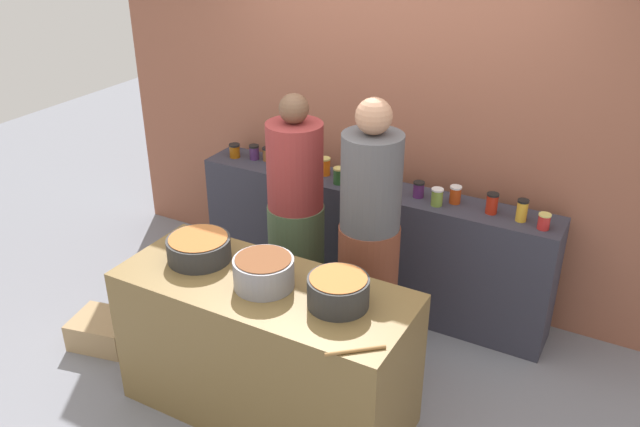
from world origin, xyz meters
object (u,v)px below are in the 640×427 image
object	(u,v)px
preserve_jar_11	(455,195)
preserve_jar_0	(235,151)
cooking_pot_center	(264,272)
cooking_pot_right	(338,291)
preserve_jar_3	(285,156)
preserve_jar_12	(492,203)
preserve_jar_14	(544,221)
preserve_jar_5	(325,166)
preserve_jar_4	(304,162)
preserve_jar_7	(357,179)
preserve_jar_1	(254,152)
preserve_jar_9	(419,189)
cooking_pot_left	(199,249)
wooden_spoon	(356,351)
bread_crate	(104,330)
cook_with_tongs	(296,229)
preserve_jar_13	(522,210)
preserve_jar_2	(267,154)
cook_in_cap	(369,250)
preserve_jar_6	(339,176)
preserve_jar_8	(389,186)
preserve_jar_10	(437,197)

from	to	relation	value
preserve_jar_11	preserve_jar_0	bearing A→B (deg)	-178.70
cooking_pot_center	cooking_pot_right	world-z (taller)	cooking_pot_center
preserve_jar_3	preserve_jar_11	distance (m)	1.37
preserve_jar_12	preserve_jar_14	world-z (taller)	preserve_jar_12
preserve_jar_3	preserve_jar_14	size ratio (longest dim) A/B	1.26
preserve_jar_5	preserve_jar_11	xyz separation A→B (m)	(1.00, 0.00, -0.01)
preserve_jar_4	cooking_pot_center	bearing A→B (deg)	-68.02
preserve_jar_7	cooking_pot_center	size ratio (longest dim) A/B	0.35
preserve_jar_1	preserve_jar_9	distance (m)	1.38
preserve_jar_9	preserve_jar_7	bearing A→B (deg)	-172.69
cooking_pot_left	cooking_pot_right	size ratio (longest dim) A/B	1.14
cooking_pot_right	preserve_jar_0	bearing A→B (deg)	140.07
preserve_jar_5	wooden_spoon	xyz separation A→B (m)	(1.10, -1.71, -0.10)
wooden_spoon	bread_crate	size ratio (longest dim) A/B	0.73
cook_with_tongs	preserve_jar_13	bearing A→B (deg)	21.34
preserve_jar_11	preserve_jar_12	world-z (taller)	preserve_jar_12
preserve_jar_0	preserve_jar_1	xyz separation A→B (m)	(0.16, 0.04, 0.00)
preserve_jar_7	preserve_jar_2	bearing A→B (deg)	172.02
preserve_jar_7	preserve_jar_3	bearing A→B (deg)	169.36
preserve_jar_4	preserve_jar_14	bearing A→B (deg)	-3.36
preserve_jar_0	wooden_spoon	world-z (taller)	preserve_jar_0
cooking_pot_left	preserve_jar_13	bearing A→B (deg)	40.68
cooking_pot_left	wooden_spoon	size ratio (longest dim) A/B	1.25
cook_in_cap	cooking_pot_left	bearing A→B (deg)	-137.71
preserve_jar_1	cooking_pot_right	xyz separation A→B (m)	(1.47, -1.40, -0.01)
preserve_jar_13	cooking_pot_left	distance (m)	2.04
preserve_jar_11	preserve_jar_14	world-z (taller)	preserve_jar_11
preserve_jar_4	bread_crate	world-z (taller)	preserve_jar_4
preserve_jar_3	preserve_jar_9	bearing A→B (deg)	-3.58
preserve_jar_6	preserve_jar_12	size ratio (longest dim) A/B	0.88
cooking_pot_left	preserve_jar_3	bearing A→B (deg)	101.07
preserve_jar_5	bread_crate	world-z (taller)	preserve_jar_5
cooking_pot_right	wooden_spoon	world-z (taller)	cooking_pot_right
preserve_jar_1	cook_with_tongs	xyz separation A→B (m)	(0.72, -0.58, -0.22)
preserve_jar_3	preserve_jar_2	bearing A→B (deg)	-176.30
preserve_jar_14	preserve_jar_4	bearing A→B (deg)	176.64
preserve_jar_1	preserve_jar_2	world-z (taller)	preserve_jar_1
preserve_jar_2	cook_with_tongs	world-z (taller)	cook_with_tongs
wooden_spoon	preserve_jar_7	bearing A→B (deg)	115.86
preserve_jar_6	wooden_spoon	xyz separation A→B (m)	(0.93, -1.61, -0.09)
preserve_jar_1	preserve_jar_14	distance (m)	2.24
preserve_jar_13	cooking_pot_center	xyz separation A→B (m)	(-1.06, -1.39, -0.03)
preserve_jar_1	preserve_jar_13	xyz separation A→B (m)	(2.09, -0.05, 0.02)
preserve_jar_2	preserve_jar_1	bearing A→B (deg)	-164.73
preserve_jar_4	preserve_jar_8	bearing A→B (deg)	-7.51
preserve_jar_1	preserve_jar_0	bearing A→B (deg)	-164.97
cook_in_cap	cooking_pot_center	bearing A→B (deg)	-110.34
preserve_jar_12	cooking_pot_right	xyz separation A→B (m)	(-0.42, -1.37, -0.03)
preserve_jar_2	cooking_pot_left	world-z (taller)	preserve_jar_2
preserve_jar_4	preserve_jar_10	size ratio (longest dim) A/B	0.98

